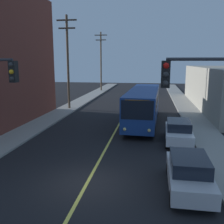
# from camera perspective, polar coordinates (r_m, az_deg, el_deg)

# --- Properties ---
(ground_plane) EXTENTS (120.00, 120.00, 0.00)m
(ground_plane) POSITION_cam_1_polar(r_m,az_deg,el_deg) (13.10, -5.42, -15.16)
(ground_plane) COLOR black
(sidewalk_left) EXTENTS (2.50, 90.00, 0.15)m
(sidewalk_left) POSITION_cam_1_polar(r_m,az_deg,el_deg) (24.38, -16.26, -2.95)
(sidewalk_left) COLOR gray
(sidewalk_left) RESTS_ON ground
(sidewalk_right) EXTENTS (2.50, 90.00, 0.15)m
(sidewalk_right) POSITION_cam_1_polar(r_m,az_deg,el_deg) (22.53, 19.52, -4.28)
(sidewalk_right) COLOR gray
(sidewalk_right) RESTS_ON ground
(lane_stripe_center) EXTENTS (0.16, 60.00, 0.01)m
(lane_stripe_center) POSITION_cam_1_polar(r_m,az_deg,el_deg) (27.17, 2.35, -1.25)
(lane_stripe_center) COLOR #D8CC4C
(lane_stripe_center) RESTS_ON ground
(city_bus) EXTENTS (3.05, 12.24, 3.20)m
(city_bus) POSITION_cam_1_polar(r_m,az_deg,el_deg) (24.63, 6.92, 1.70)
(city_bus) COLOR navy
(city_bus) RESTS_ON ground
(parked_car_silver) EXTENTS (1.86, 4.42, 1.62)m
(parked_car_silver) POSITION_cam_1_polar(r_m,az_deg,el_deg) (12.53, 16.48, -12.61)
(parked_car_silver) COLOR #B7B7BC
(parked_car_silver) RESTS_ON ground
(parked_car_white) EXTENTS (1.97, 4.47, 1.62)m
(parked_car_white) POSITION_cam_1_polar(r_m,az_deg,el_deg) (19.33, 14.37, -4.11)
(parked_car_white) COLOR silver
(parked_car_white) RESTS_ON ground
(utility_pole_mid) EXTENTS (2.40, 0.28, 10.93)m
(utility_pole_mid) POSITION_cam_1_polar(r_m,az_deg,el_deg) (31.99, -9.66, 11.51)
(utility_pole_mid) COLOR brown
(utility_pole_mid) RESTS_ON sidewalk_left
(utility_pole_far) EXTENTS (2.40, 0.28, 11.18)m
(utility_pole_far) POSITION_cam_1_polar(r_m,az_deg,el_deg) (51.61, -2.44, 11.54)
(utility_pole_far) COLOR brown
(utility_pole_far) RESTS_ON sidewalk_left
(traffic_signal_right_corner) EXTENTS (3.75, 0.48, 6.00)m
(traffic_signal_right_corner) POSITION_cam_1_polar(r_m,az_deg,el_deg) (10.31, 22.40, 2.02)
(traffic_signal_right_corner) COLOR #2D2D33
(traffic_signal_right_corner) RESTS_ON sidewalk_right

